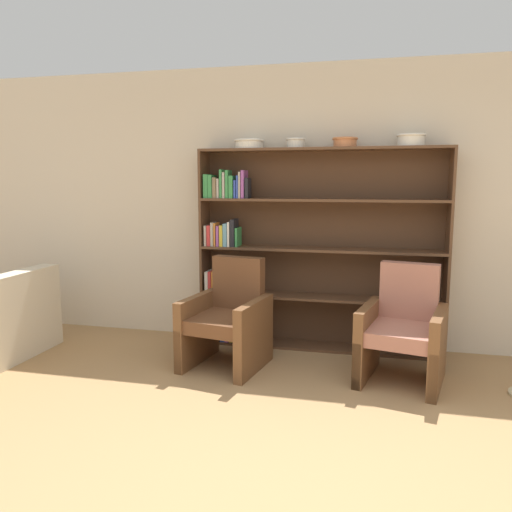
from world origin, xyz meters
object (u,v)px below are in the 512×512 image
(bowl_copper, at_px, (249,144))
(armchair_cushioned, at_px, (403,331))
(bowl_terracotta, at_px, (411,139))
(armchair_leather, at_px, (228,320))
(bookshelf, at_px, (299,250))
(bowl_cream, at_px, (296,143))
(bowl_sage, at_px, (345,142))

(bowl_copper, xyz_separation_m, armchair_cushioned, (1.46, -0.64, -1.58))
(bowl_copper, height_order, bowl_terracotta, bowl_terracotta)
(bowl_terracotta, relative_size, armchair_leather, 0.28)
(bookshelf, xyz_separation_m, bowl_copper, (-0.50, -0.03, 1.03))
(bookshelf, xyz_separation_m, armchair_leather, (-0.54, -0.67, -0.56))
(armchair_leather, xyz_separation_m, armchair_cushioned, (1.50, -0.00, 0.00))
(armchair_cushioned, bearing_deg, bowl_copper, -11.07)
(bowl_cream, bearing_deg, bowl_sage, 0.00)
(bookshelf, height_order, bowl_sage, bowl_sage)
(armchair_leather, bearing_deg, bookshelf, -118.61)
(bookshelf, bearing_deg, bowl_copper, -176.97)
(bookshelf, xyz_separation_m, bowl_sage, (0.42, -0.03, 1.03))
(bowl_sage, height_order, armchair_leather, bowl_sage)
(bowl_sage, bearing_deg, bowl_terracotta, 0.00)
(bookshelf, distance_m, armchair_leather, 1.02)
(bowl_copper, distance_m, bowl_cream, 0.45)
(bowl_sage, xyz_separation_m, bowl_terracotta, (0.58, 0.00, 0.01))
(bowl_cream, bearing_deg, bookshelf, 29.91)
(bookshelf, bearing_deg, armchair_cushioned, -34.66)
(bowl_copper, relative_size, armchair_leather, 0.31)
(bowl_cream, bearing_deg, bowl_terracotta, 0.00)
(bookshelf, height_order, bowl_cream, bowl_cream)
(armchair_cushioned, bearing_deg, bookshelf, -22.09)
(bookshelf, distance_m, bowl_cream, 1.03)
(armchair_leather, bearing_deg, bowl_cream, -117.25)
(bowl_cream, height_order, armchair_cushioned, bowl_cream)
(bowl_sage, bearing_deg, bowl_copper, 180.00)
(bookshelf, height_order, armchair_leather, bookshelf)
(armchair_leather, bearing_deg, bowl_terracotta, -147.12)
(bookshelf, relative_size, armchair_cushioned, 2.48)
(bowl_cream, xyz_separation_m, bowl_terracotta, (1.04, 0.00, 0.01))
(bookshelf, xyz_separation_m, bowl_terracotta, (1.00, -0.03, 1.04))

